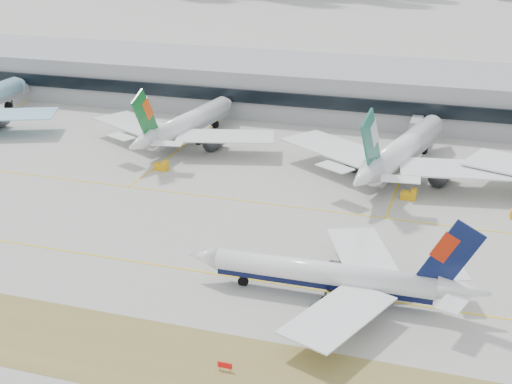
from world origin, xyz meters
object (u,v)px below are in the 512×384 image
(taxiing_airliner, at_px, (334,277))
(widebody_cathay, at_px, (402,152))
(widebody_eva, at_px, (186,125))
(terminal, at_px, (321,87))

(taxiing_airliner, xyz_separation_m, widebody_cathay, (3.11, 65.67, 1.85))
(widebody_eva, relative_size, widebody_cathay, 0.92)
(taxiing_airliner, relative_size, widebody_cathay, 0.83)
(terminal, bearing_deg, widebody_eva, -119.50)
(widebody_cathay, xyz_separation_m, terminal, (-33.56, 56.21, 1.46))
(widebody_eva, height_order, widebody_cathay, widebody_cathay)
(widebody_cathay, bearing_deg, terminal, 43.10)
(taxiing_airliner, bearing_deg, widebody_eva, -52.30)
(taxiing_airliner, distance_m, widebody_cathay, 65.77)
(widebody_eva, relative_size, terminal, 0.20)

